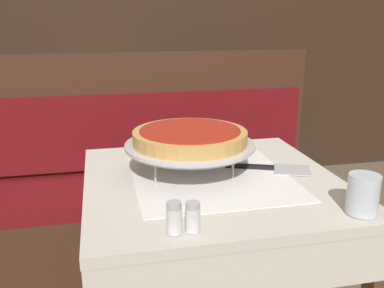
% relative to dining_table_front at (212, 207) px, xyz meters
% --- Properties ---
extents(dining_table_front, '(0.78, 0.78, 0.73)m').
position_rel_dining_table_front_xyz_m(dining_table_front, '(0.00, 0.00, 0.00)').
color(dining_table_front, beige).
rests_on(dining_table_front, ground_plane).
extents(dining_table_rear, '(0.59, 0.59, 0.74)m').
position_rel_dining_table_front_xyz_m(dining_table_rear, '(-0.32, 1.53, -0.02)').
color(dining_table_rear, beige).
rests_on(dining_table_rear, ground_plane).
extents(booth_bench, '(1.78, 0.51, 1.05)m').
position_rel_dining_table_front_xyz_m(booth_bench, '(-0.14, 0.75, -0.32)').
color(booth_bench, '#3D2316').
rests_on(booth_bench, ground_plane).
extents(back_wall_panel, '(6.00, 0.04, 2.40)m').
position_rel_dining_table_front_xyz_m(back_wall_panel, '(0.00, 1.91, 0.57)').
color(back_wall_panel, black).
rests_on(back_wall_panel, ground_plane).
extents(pizza_pan_stand, '(0.41, 0.41, 0.10)m').
position_rel_dining_table_front_xyz_m(pizza_pan_stand, '(-0.06, 0.05, 0.19)').
color(pizza_pan_stand, '#ADADB2').
rests_on(pizza_pan_stand, dining_table_front).
extents(deep_dish_pizza, '(0.36, 0.36, 0.04)m').
position_rel_dining_table_front_xyz_m(deep_dish_pizza, '(-0.06, 0.05, 0.22)').
color(deep_dish_pizza, tan).
rests_on(deep_dish_pizza, pizza_pan_stand).
extents(pizza_server, '(0.28, 0.16, 0.01)m').
position_rel_dining_table_front_xyz_m(pizza_server, '(0.21, 0.03, 0.11)').
color(pizza_server, '#BCBCC1').
rests_on(pizza_server, dining_table_front).
extents(water_glass_near, '(0.08, 0.08, 0.10)m').
position_rel_dining_table_front_xyz_m(water_glass_near, '(0.31, -0.32, 0.15)').
color(water_glass_near, silver).
rests_on(water_glass_near, dining_table_front).
extents(salt_shaker, '(0.04, 0.04, 0.08)m').
position_rel_dining_table_front_xyz_m(salt_shaker, '(-0.18, -0.33, 0.14)').
color(salt_shaker, silver).
rests_on(salt_shaker, dining_table_front).
extents(pepper_shaker, '(0.04, 0.04, 0.07)m').
position_rel_dining_table_front_xyz_m(pepper_shaker, '(-0.13, -0.33, 0.14)').
color(pepper_shaker, silver).
rests_on(pepper_shaker, dining_table_front).
extents(condiment_caddy, '(0.14, 0.14, 0.16)m').
position_rel_dining_table_front_xyz_m(condiment_caddy, '(-0.36, 1.58, 0.15)').
color(condiment_caddy, black).
rests_on(condiment_caddy, dining_table_rear).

